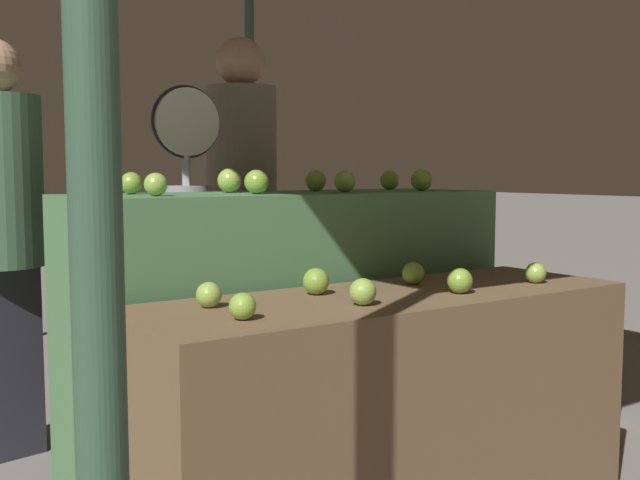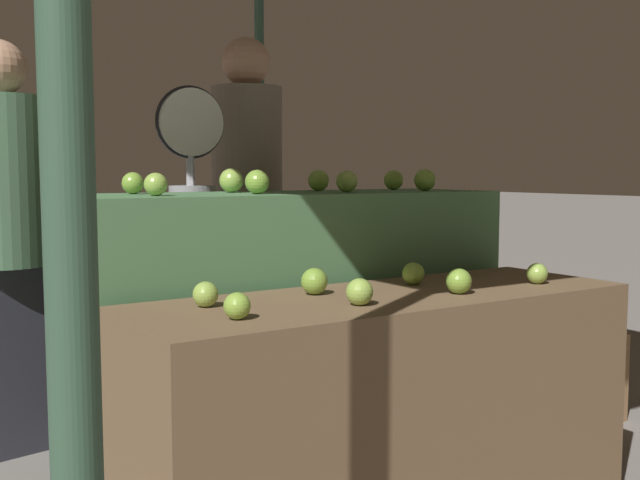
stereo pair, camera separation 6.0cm
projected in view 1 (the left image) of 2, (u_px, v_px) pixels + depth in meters
The scene contains 20 objects.
display_counter_front at pixel (388, 413), 2.38m from camera, with size 1.65×0.55×0.77m, color brown.
display_counter_back at pixel (289, 333), 2.86m from camera, with size 1.65×0.55×1.07m, color #4C7A4C.
apple_front_0 at pixel (243, 306), 1.93m from camera, with size 0.07×0.07×0.07m, color #84AD3D.
apple_front_1 at pixel (363, 292), 2.14m from camera, with size 0.08×0.08×0.08m, color #8EB247.
apple_front_2 at pixel (460, 281), 2.35m from camera, with size 0.08×0.08×0.08m, color #7AA338.
apple_front_3 at pixel (536, 273), 2.57m from camera, with size 0.07×0.07×0.07m, color #8EB247.
apple_front_4 at pixel (209, 295), 2.10m from camera, with size 0.07×0.07×0.07m, color #8EB247.
apple_front_5 at pixel (316, 281), 2.32m from camera, with size 0.08×0.08×0.08m, color #7AA338.
apple_front_6 at pixel (413, 273), 2.53m from camera, with size 0.08×0.08×0.08m, color #84AD3D.
apple_back_0 at pixel (156, 184), 2.39m from camera, with size 0.08×0.08×0.08m, color #8EB247.
apple_back_1 at pixel (256, 182), 2.59m from camera, with size 0.09×0.09×0.09m, color #7AA338.
apple_back_2 at pixel (345, 181), 2.83m from camera, with size 0.08×0.08×0.08m, color #8EB247.
apple_back_3 at pixel (422, 180), 3.03m from camera, with size 0.09×0.09×0.09m, color #7AA338.
apple_back_4 at pixel (131, 183), 2.58m from camera, with size 0.08×0.08×0.08m, color #7AA338.
apple_back_5 at pixel (229, 181), 2.78m from camera, with size 0.09×0.09×0.09m, color #8EB247.
apple_back_6 at pixel (316, 181), 3.00m from camera, with size 0.08×0.08×0.08m, color #84AD3D.
apple_back_7 at pixel (390, 180), 3.21m from camera, with size 0.08×0.08×0.08m, color #84AD3D.
produce_scale at pixel (188, 181), 3.16m from camera, with size 0.31×0.20×1.51m.
person_vendor_at_scale at pixel (242, 193), 3.64m from camera, with size 0.43×0.43×1.79m.
wooden_crate_side at pixel (557, 373), 3.53m from camera, with size 0.41×0.41×0.41m, color olive.
Camera 1 is at (-1.48, -1.80, 1.15)m, focal length 42.00 mm.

